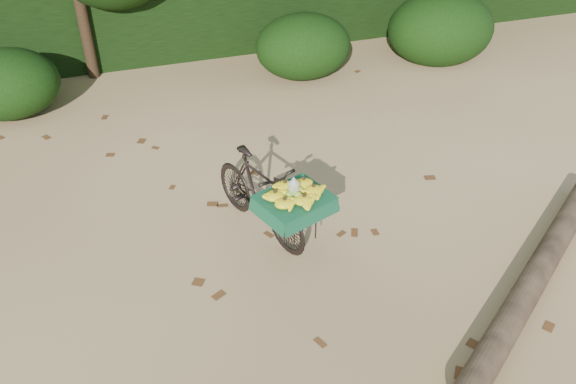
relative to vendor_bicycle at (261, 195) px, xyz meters
name	(u,v)px	position (x,y,z in m)	size (l,w,h in m)	color
ground	(302,259)	(0.27, -0.59, -0.49)	(80.00, 80.00, 0.00)	tan
vendor_bicycle	(261,195)	(0.00, 0.00, 0.00)	(1.10, 1.75, 0.95)	black
fallen_log	(538,273)	(2.38, -1.65, -0.35)	(0.26, 0.26, 3.64)	brown
bush_clumps	(243,57)	(0.77, 3.71, -0.04)	(8.80, 1.70, 0.90)	black
leaf_litter	(283,222)	(0.27, 0.06, -0.48)	(7.00, 7.30, 0.01)	#532F16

